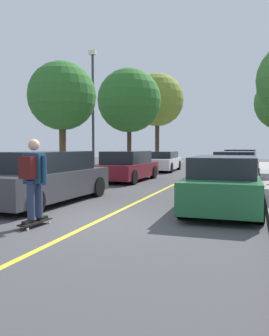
{
  "coord_description": "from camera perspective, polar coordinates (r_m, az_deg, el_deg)",
  "views": [
    {
      "loc": [
        3.18,
        -6.9,
        1.63
      ],
      "look_at": [
        -0.37,
        3.45,
        0.94
      ],
      "focal_mm": 37.22,
      "sensor_mm": 36.0,
      "label": 1
    }
  ],
  "objects": [
    {
      "name": "ground",
      "position": [
        7.76,
        -5.75,
        -8.53
      ],
      "size": [
        80.0,
        80.0,
        0.0
      ],
      "primitive_type": "plane",
      "color": "#424244"
    },
    {
      "name": "center_line",
      "position": [
        11.46,
        2.64,
        -4.56
      ],
      "size": [
        0.12,
        39.2,
        0.01
      ],
      "primitive_type": "cube",
      "color": "gold",
      "rests_on": "ground"
    },
    {
      "name": "parked_car_left_nearest",
      "position": [
        10.3,
        -14.42,
        -1.58
      ],
      "size": [
        2.05,
        4.74,
        1.48
      ],
      "color": "#38383D",
      "rests_on": "ground"
    },
    {
      "name": "parked_car_left_near",
      "position": [
        16.41,
        -1.25,
        0.28
      ],
      "size": [
        1.98,
        4.46,
        1.39
      ],
      "color": "maroon",
      "rests_on": "ground"
    },
    {
      "name": "parked_car_left_far",
      "position": [
        22.89,
        4.61,
        1.12
      ],
      "size": [
        2.02,
        4.48,
        1.28
      ],
      "color": "white",
      "rests_on": "ground"
    },
    {
      "name": "parked_car_right_nearest",
      "position": [
        9.16,
        14.41,
        -2.47
      ],
      "size": [
        1.91,
        4.23,
        1.37
      ],
      "color": "#1E5B33",
      "rests_on": "ground"
    },
    {
      "name": "parked_car_right_near",
      "position": [
        15.46,
        16.27,
        -0.0
      ],
      "size": [
        1.98,
        4.31,
        1.4
      ],
      "color": "#38383D",
      "rests_on": "ground"
    },
    {
      "name": "parked_car_right_far",
      "position": [
        21.52,
        17.02,
        0.98
      ],
      "size": [
        2.03,
        4.5,
        1.43
      ],
      "color": "navy",
      "rests_on": "ground"
    },
    {
      "name": "street_tree_left_nearest",
      "position": [
        15.63,
        -11.78,
        11.41
      ],
      "size": [
        2.95,
        2.95,
        5.13
      ],
      "color": "#4C3823",
      "rests_on": "sidewalk_left"
    },
    {
      "name": "street_tree_left_near",
      "position": [
        23.46,
        -0.87,
        10.98
      ],
      "size": [
        4.21,
        4.21,
        6.62
      ],
      "color": "#3D2D1E",
      "rests_on": "sidewalk_left"
    },
    {
      "name": "street_tree_left_far",
      "position": [
        30.3,
        3.76,
        11.04
      ],
      "size": [
        4.48,
        4.48,
        7.68
      ],
      "color": "#3D2D1E",
      "rests_on": "sidewalk_left"
    },
    {
      "name": "streetlamp",
      "position": [
        17.19,
        -6.82,
        10.09
      ],
      "size": [
        0.36,
        0.24,
        6.06
      ],
      "color": "#38383D",
      "rests_on": "sidewalk_left"
    },
    {
      "name": "skateboard",
      "position": [
        7.42,
        -15.94,
        -8.53
      ],
      "size": [
        0.29,
        0.85,
        0.1
      ],
      "color": "black",
      "rests_on": "ground"
    },
    {
      "name": "skateboarder",
      "position": [
        7.26,
        -16.24,
        -1.17
      ],
      "size": [
        0.59,
        0.71,
        1.67
      ],
      "color": "black",
      "rests_on": "skateboard"
    }
  ]
}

